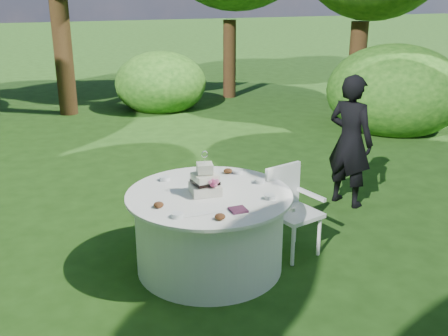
{
  "coord_description": "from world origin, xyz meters",
  "views": [
    {
      "loc": [
        -1.51,
        -4.28,
        2.59
      ],
      "look_at": [
        0.15,
        0.0,
        1.0
      ],
      "focal_mm": 42.0,
      "sensor_mm": 36.0,
      "label": 1
    }
  ],
  "objects": [
    {
      "name": "petal_cups",
      "position": [
        -0.09,
        -0.09,
        0.79
      ],
      "size": [
        0.98,
        1.12,
        0.05
      ],
      "color": "#562D16",
      "rests_on": "table"
    },
    {
      "name": "cake",
      "position": [
        -0.04,
        0.0,
        0.88
      ],
      "size": [
        0.29,
        0.3,
        0.41
      ],
      "color": "silver",
      "rests_on": "table"
    },
    {
      "name": "ground",
      "position": [
        0.0,
        0.0,
        0.0
      ],
      "size": [
        80.0,
        80.0,
        0.0
      ],
      "primitive_type": "plane",
      "color": "#1B3B10",
      "rests_on": "ground"
    },
    {
      "name": "napkins",
      "position": [
        0.1,
        -0.47,
        0.78
      ],
      "size": [
        0.14,
        0.14,
        0.02
      ],
      "primitive_type": "cube",
      "color": "#4C2039",
      "rests_on": "table"
    },
    {
      "name": "feather_plume",
      "position": [
        -0.26,
        -0.43,
        0.78
      ],
      "size": [
        0.48,
        0.07,
        0.01
      ],
      "primitive_type": "ellipsoid",
      "color": "white",
      "rests_on": "table"
    },
    {
      "name": "table",
      "position": [
        0.0,
        0.0,
        0.39
      ],
      "size": [
        1.56,
        1.56,
        0.77
      ],
      "color": "silver",
      "rests_on": "ground"
    },
    {
      "name": "chair",
      "position": [
        0.87,
        0.02,
        0.52
      ],
      "size": [
        0.54,
        0.54,
        0.9
      ],
      "color": "silver",
      "rests_on": "ground"
    },
    {
      "name": "guest",
      "position": [
        2.14,
        0.87,
        0.81
      ],
      "size": [
        0.6,
        0.7,
        1.63
      ],
      "primitive_type": "imported",
      "rotation": [
        0.0,
        0.0,
        1.99
      ],
      "color": "black",
      "rests_on": "ground"
    },
    {
      "name": "votives",
      "position": [
        0.15,
        0.04,
        0.79
      ],
      "size": [
        1.09,
        1.0,
        0.04
      ],
      "color": "white",
      "rests_on": "table"
    }
  ]
}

